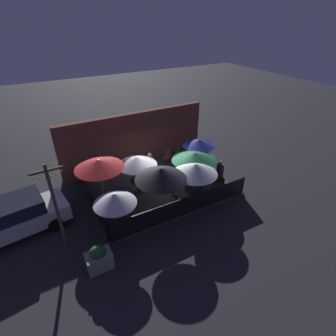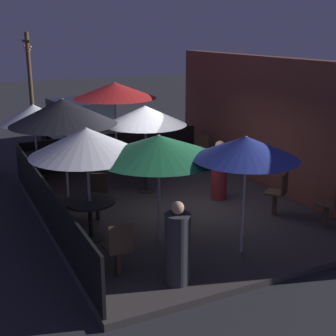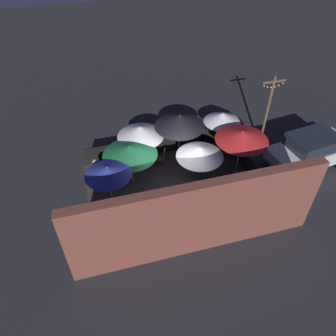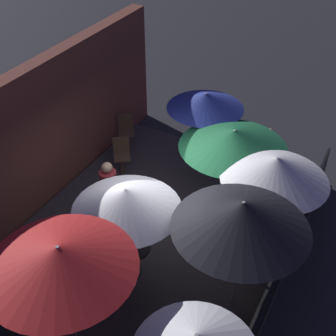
{
  "view_description": "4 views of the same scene",
  "coord_description": "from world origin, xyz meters",
  "px_view_note": "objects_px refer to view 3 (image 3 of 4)",
  "views": [
    {
      "loc": [
        -5.17,
        -10.43,
        8.15
      ],
      "look_at": [
        0.6,
        -0.03,
        1.06
      ],
      "focal_mm": 28.0,
      "sensor_mm": 36.0,
      "label": 1
    },
    {
      "loc": [
        8.83,
        -4.31,
        3.89
      ],
      "look_at": [
        0.1,
        -0.06,
        1.02
      ],
      "focal_mm": 50.0,
      "sensor_mm": 36.0,
      "label": 2
    },
    {
      "loc": [
        2.88,
        9.5,
        10.33
      ],
      "look_at": [
        0.1,
        -0.47,
        1.03
      ],
      "focal_mm": 35.0,
      "sensor_mm": 36.0,
      "label": 3
    },
    {
      "loc": [
        -6.18,
        -3.52,
        7.24
      ],
      "look_at": [
        0.89,
        0.2,
        1.23
      ],
      "focal_mm": 50.0,
      "sensor_mm": 36.0,
      "label": 4
    }
  ],
  "objects_px": {
    "patron_0": "(179,201)",
    "patio_chair_3": "(124,238)",
    "dining_table_0": "(142,154)",
    "planter_box": "(231,124)",
    "patio_chair_1": "(108,161)",
    "parked_car_0": "(311,150)",
    "patio_umbrella_5": "(108,171)",
    "patio_chair_2": "(147,222)",
    "dining_table_1": "(198,175)",
    "patio_umbrella_2": "(222,118)",
    "patio_umbrella_6": "(130,150)",
    "light_post": "(268,110)",
    "patio_umbrella_4": "(180,121)",
    "dining_table_2": "(220,138)",
    "patio_umbrella_3": "(242,136)",
    "patio_chair_0": "(245,208)",
    "patio_umbrella_0": "(140,131)",
    "patron_1": "(97,173)",
    "patio_umbrella_1": "(200,152)",
    "patio_chair_4": "(162,157)"
  },
  "relations": [
    {
      "from": "dining_table_1",
      "to": "parked_car_0",
      "type": "relative_size",
      "value": 0.19
    },
    {
      "from": "patio_umbrella_2",
      "to": "patio_chair_2",
      "type": "relative_size",
      "value": 2.1
    },
    {
      "from": "dining_table_2",
      "to": "patio_chair_2",
      "type": "distance_m",
      "value": 6.13
    },
    {
      "from": "patio_umbrella_6",
      "to": "light_post",
      "type": "height_order",
      "value": "light_post"
    },
    {
      "from": "patio_umbrella_2",
      "to": "dining_table_1",
      "type": "height_order",
      "value": "patio_umbrella_2"
    },
    {
      "from": "patio_umbrella_1",
      "to": "light_post",
      "type": "relative_size",
      "value": 0.54
    },
    {
      "from": "dining_table_0",
      "to": "planter_box",
      "type": "relative_size",
      "value": 0.9
    },
    {
      "from": "patio_umbrella_4",
      "to": "dining_table_1",
      "type": "height_order",
      "value": "patio_umbrella_4"
    },
    {
      "from": "patio_umbrella_4",
      "to": "patio_chair_1",
      "type": "xyz_separation_m",
      "value": [
        3.34,
        -0.04,
        -1.63
      ]
    },
    {
      "from": "patio_umbrella_4",
      "to": "patio_umbrella_5",
      "type": "relative_size",
      "value": 1.15
    },
    {
      "from": "patio_umbrella_0",
      "to": "dining_table_2",
      "type": "xyz_separation_m",
      "value": [
        -3.95,
        -0.2,
        -1.29
      ]
    },
    {
      "from": "dining_table_2",
      "to": "patio_chair_3",
      "type": "height_order",
      "value": "patio_chair_3"
    },
    {
      "from": "dining_table_2",
      "to": "dining_table_1",
      "type": "bearing_deg",
      "value": 49.25
    },
    {
      "from": "patio_umbrella_4",
      "to": "dining_table_1",
      "type": "relative_size",
      "value": 2.96
    },
    {
      "from": "patio_chair_3",
      "to": "patron_0",
      "type": "xyz_separation_m",
      "value": [
        -2.39,
        -1.06,
        0.1
      ]
    },
    {
      "from": "patio_chair_4",
      "to": "patio_chair_1",
      "type": "bearing_deg",
      "value": 16.01
    },
    {
      "from": "patio_chair_0",
      "to": "parked_car_0",
      "type": "distance_m",
      "value": 4.91
    },
    {
      "from": "patio_chair_1",
      "to": "patio_chair_4",
      "type": "bearing_deg",
      "value": -9.58
    },
    {
      "from": "patron_0",
      "to": "patio_chair_3",
      "type": "bearing_deg",
      "value": -3.98
    },
    {
      "from": "light_post",
      "to": "patio_chair_0",
      "type": "bearing_deg",
      "value": 55.19
    },
    {
      "from": "patio_umbrella_6",
      "to": "planter_box",
      "type": "distance_m",
      "value": 6.53
    },
    {
      "from": "patio_chair_1",
      "to": "light_post",
      "type": "bearing_deg",
      "value": -0.78
    },
    {
      "from": "patio_umbrella_3",
      "to": "patio_chair_3",
      "type": "distance_m",
      "value": 6.24
    },
    {
      "from": "patio_umbrella_0",
      "to": "light_post",
      "type": "distance_m",
      "value": 6.04
    },
    {
      "from": "patio_chair_1",
      "to": "patio_chair_2",
      "type": "xyz_separation_m",
      "value": [
        -0.94,
        3.89,
        0.03
      ]
    },
    {
      "from": "patio_umbrella_2",
      "to": "patio_umbrella_6",
      "type": "distance_m",
      "value": 4.8
    },
    {
      "from": "patio_umbrella_5",
      "to": "dining_table_0",
      "type": "xyz_separation_m",
      "value": [
        -1.72,
        -2.21,
        -1.3
      ]
    },
    {
      "from": "patio_umbrella_0",
      "to": "patron_1",
      "type": "height_order",
      "value": "patio_umbrella_0"
    },
    {
      "from": "patio_chair_2",
      "to": "patron_0",
      "type": "distance_m",
      "value": 1.53
    },
    {
      "from": "patio_chair_4",
      "to": "light_post",
      "type": "xyz_separation_m",
      "value": [
        -5.19,
        -0.27,
        1.5
      ]
    },
    {
      "from": "dining_table_2",
      "to": "patron_0",
      "type": "bearing_deg",
      "value": 47.96
    },
    {
      "from": "patio_chair_1",
      "to": "patio_chair_3",
      "type": "xyz_separation_m",
      "value": [
        0.04,
        4.38,
        0.03
      ]
    },
    {
      "from": "dining_table_0",
      "to": "dining_table_2",
      "type": "bearing_deg",
      "value": -177.09
    },
    {
      "from": "planter_box",
      "to": "dining_table_2",
      "type": "bearing_deg",
      "value": 47.12
    },
    {
      "from": "patio_chair_0",
      "to": "patron_0",
      "type": "distance_m",
      "value": 2.59
    },
    {
      "from": "patio_umbrella_0",
      "to": "patio_umbrella_3",
      "type": "bearing_deg",
      "value": 153.52
    },
    {
      "from": "patio_umbrella_6",
      "to": "light_post",
      "type": "distance_m",
      "value": 6.78
    },
    {
      "from": "patio_umbrella_4",
      "to": "parked_car_0",
      "type": "xyz_separation_m",
      "value": [
        -5.8,
        1.92,
        -1.41
      ]
    },
    {
      "from": "patio_chair_1",
      "to": "parked_car_0",
      "type": "xyz_separation_m",
      "value": [
        -9.14,
        1.96,
        0.22
      ]
    },
    {
      "from": "patio_umbrella_5",
      "to": "light_post",
      "type": "distance_m",
      "value": 8.03
    },
    {
      "from": "patio_umbrella_1",
      "to": "patron_0",
      "type": "height_order",
      "value": "patio_umbrella_1"
    },
    {
      "from": "patron_1",
      "to": "light_post",
      "type": "bearing_deg",
      "value": 26.81
    },
    {
      "from": "patio_umbrella_5",
      "to": "patio_chair_2",
      "type": "distance_m",
      "value": 2.43
    },
    {
      "from": "patio_umbrella_5",
      "to": "patron_1",
      "type": "height_order",
      "value": "patio_umbrella_5"
    },
    {
      "from": "light_post",
      "to": "dining_table_2",
      "type": "bearing_deg",
      "value": -9.35
    },
    {
      "from": "patio_chair_2",
      "to": "parked_car_0",
      "type": "xyz_separation_m",
      "value": [
        -8.2,
        -1.93,
        0.2
      ]
    },
    {
      "from": "patio_umbrella_4",
      "to": "planter_box",
      "type": "distance_m",
      "value": 4.09
    },
    {
      "from": "dining_table_1",
      "to": "parked_car_0",
      "type": "xyz_separation_m",
      "value": [
        -5.54,
        -0.06,
        0.15
      ]
    },
    {
      "from": "dining_table_1",
      "to": "patio_umbrella_5",
      "type": "bearing_deg",
      "value": 2.95
    },
    {
      "from": "dining_table_1",
      "to": "patio_umbrella_3",
      "type": "bearing_deg",
      "value": -177.46
    }
  ]
}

